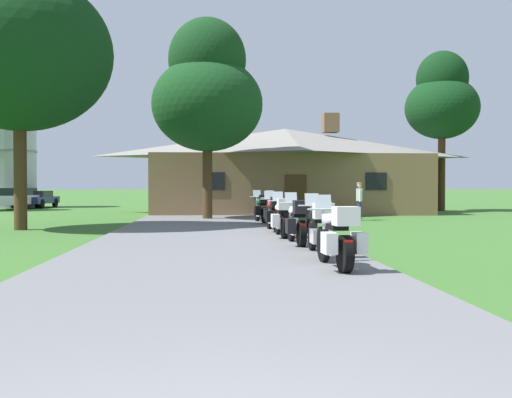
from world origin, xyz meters
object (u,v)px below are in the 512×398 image
(motorcycle_white_fourth_in_row, at_px, (282,218))
(tree_by_lodge_front, at_px, (207,91))
(motorcycle_green_farthest_in_row, at_px, (262,209))
(parked_navy_sedan_far_left, at_px, (36,199))
(tree_right_of_lodge, at_px, (442,100))
(bystander_white_shirt_near_lodge, at_px, (359,199))
(motorcycle_red_fifth_in_row, at_px, (274,214))
(motorcycle_silver_nearest_to_camera, at_px, (337,238))
(metal_silo_distant, at_px, (8,145))
(motorcycle_red_sixth_in_row, at_px, (273,211))
(parked_white_suv_far_left, at_px, (15,197))
(tree_left_near, at_px, (19,30))
(motorcycle_black_second_in_row, at_px, (318,228))
(motorcycle_white_third_in_row, at_px, (298,223))

(motorcycle_white_fourth_in_row, xyz_separation_m, tree_by_lodge_front, (-2.21, 10.10, 5.20))
(motorcycle_green_farthest_in_row, distance_m, parked_navy_sedan_far_left, 23.74)
(tree_right_of_lodge, bearing_deg, bystander_white_shirt_near_lodge, -128.55)
(motorcycle_red_fifth_in_row, bearing_deg, motorcycle_silver_nearest_to_camera, -93.45)
(motorcycle_green_farthest_in_row, bearing_deg, metal_silo_distant, 122.43)
(motorcycle_red_sixth_in_row, height_order, parked_white_suv_far_left, parked_white_suv_far_left)
(motorcycle_silver_nearest_to_camera, height_order, tree_left_near, tree_left_near)
(motorcycle_black_second_in_row, relative_size, motorcycle_white_fourth_in_row, 1.00)
(motorcycle_silver_nearest_to_camera, distance_m, motorcycle_green_farthest_in_row, 13.44)
(motorcycle_green_farthest_in_row, distance_m, parked_white_suv_far_left, 22.34)
(motorcycle_green_farthest_in_row, bearing_deg, motorcycle_red_sixth_in_row, -91.80)
(parked_navy_sedan_far_left, bearing_deg, tree_right_of_lodge, -10.64)
(motorcycle_silver_nearest_to_camera, height_order, parked_white_suv_far_left, parked_white_suv_far_left)
(motorcycle_white_third_in_row, height_order, parked_white_suv_far_left, parked_white_suv_far_left)
(metal_silo_distant, xyz_separation_m, parked_navy_sedan_far_left, (2.22, -0.90, -3.84))
(metal_silo_distant, distance_m, parked_navy_sedan_far_left, 4.53)
(parked_navy_sedan_far_left, bearing_deg, motorcycle_green_farthest_in_row, -47.86)
(motorcycle_red_sixth_in_row, distance_m, tree_right_of_lodge, 19.09)
(motorcycle_white_third_in_row, height_order, motorcycle_white_fourth_in_row, same)
(motorcycle_silver_nearest_to_camera, xyz_separation_m, motorcycle_white_fourth_in_row, (-0.19, 6.60, 0.00))
(motorcycle_silver_nearest_to_camera, bearing_deg, tree_by_lodge_front, 94.62)
(tree_left_near, bearing_deg, parked_navy_sedan_far_left, 104.66)
(motorcycle_silver_nearest_to_camera, xyz_separation_m, motorcycle_red_fifth_in_row, (-0.17, 8.92, 0.00))
(motorcycle_black_second_in_row, relative_size, tree_right_of_lodge, 0.21)
(motorcycle_black_second_in_row, bearing_deg, bystander_white_shirt_near_lodge, 73.28)
(motorcycle_white_fourth_in_row, height_order, tree_right_of_lodge, tree_right_of_lodge)
(motorcycle_red_fifth_in_row, bearing_deg, motorcycle_black_second_in_row, -92.59)
(motorcycle_red_fifth_in_row, relative_size, metal_silo_distant, 0.23)
(motorcycle_green_farthest_in_row, relative_size, tree_right_of_lodge, 0.21)
(tree_right_of_lodge, distance_m, tree_left_near, 24.96)
(motorcycle_silver_nearest_to_camera, xyz_separation_m, tree_by_lodge_front, (-2.40, 16.70, 5.20))
(motorcycle_silver_nearest_to_camera, distance_m, motorcycle_red_sixth_in_row, 11.25)
(motorcycle_white_third_in_row, height_order, tree_right_of_lodge, tree_right_of_lodge)
(motorcycle_black_second_in_row, relative_size, motorcycle_green_farthest_in_row, 1.00)
(parked_navy_sedan_far_left, bearing_deg, bystander_white_shirt_near_lodge, -36.54)
(motorcycle_black_second_in_row, distance_m, tree_by_lodge_front, 15.60)
(tree_by_lodge_front, height_order, parked_white_suv_far_left, tree_by_lodge_front)
(tree_right_of_lodge, bearing_deg, metal_silo_distant, 163.66)
(metal_silo_distant, bearing_deg, motorcycle_white_fourth_in_row, -58.31)
(tree_right_of_lodge, bearing_deg, parked_white_suv_far_left, 169.33)
(motorcycle_red_fifth_in_row, xyz_separation_m, tree_right_of_lodge, (11.92, 16.06, 6.16))
(parked_navy_sedan_far_left, bearing_deg, motorcycle_red_sixth_in_row, -50.43)
(motorcycle_white_third_in_row, height_order, motorcycle_red_sixth_in_row, same)
(motorcycle_black_second_in_row, xyz_separation_m, tree_right_of_lodge, (11.69, 22.79, 6.15))
(motorcycle_white_fourth_in_row, bearing_deg, parked_white_suv_far_left, 121.41)
(bystander_white_shirt_near_lodge, height_order, tree_left_near, tree_left_near)
(parked_white_suv_far_left, bearing_deg, motorcycle_red_fifth_in_row, -45.90)
(motorcycle_green_farthest_in_row, bearing_deg, bystander_white_shirt_near_lodge, 18.82)
(parked_white_suv_far_left, height_order, parked_navy_sedan_far_left, parked_white_suv_far_left)
(bystander_white_shirt_near_lodge, xyz_separation_m, metal_silo_distant, (-21.02, 17.67, 3.54))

